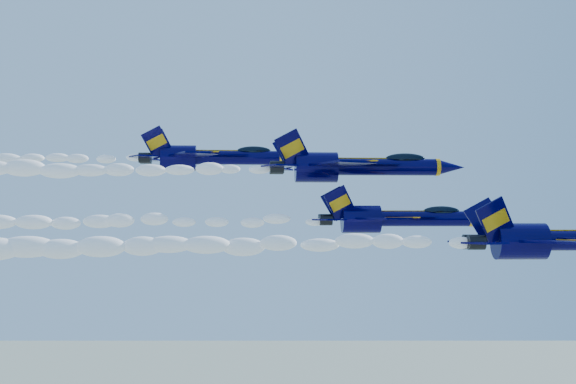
{
  "coord_description": "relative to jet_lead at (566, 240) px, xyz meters",
  "views": [
    {
      "loc": [
        -9.91,
        -77.31,
        150.27
      ],
      "look_at": [
        -4.71,
        -0.97,
        152.98
      ],
      "focal_mm": 50.0,
      "sensor_mm": 36.0,
      "label": 1
    }
  ],
  "objects": [
    {
      "name": "jet_fourth",
      "position": [
        -29.44,
        26.98,
        8.71
      ],
      "size": [
        18.51,
        15.19,
        6.88
      ],
      "color": "#020031"
    },
    {
      "name": "jet_third",
      "position": [
        -14.98,
        14.87,
        6.92
      ],
      "size": [
        19.41,
        15.92,
        7.21
      ],
      "color": "#020031"
    },
    {
      "name": "smoke_trail_jet_lead",
      "position": [
        -27.87,
        -0.0,
        -0.39
      ],
      "size": [
        39.38,
        1.98,
        1.78
      ],
      "primitive_type": "ellipsoid",
      "color": "white"
    },
    {
      "name": "smoke_trail_jet_second",
      "position": [
        -38.65,
        10.1,
        1.42
      ],
      "size": [
        39.38,
        1.71,
        1.54
      ],
      "primitive_type": "ellipsoid",
      "color": "white"
    },
    {
      "name": "jet_lead",
      "position": [
        0.0,
        0.0,
        0.0
      ],
      "size": [
        19.15,
        15.71,
        7.12
      ],
      "color": "#020031"
    },
    {
      "name": "jet_second",
      "position": [
        -11.88,
        10.1,
        1.78
      ],
      "size": [
        16.57,
        13.59,
        6.16
      ],
      "color": "#020031"
    },
    {
      "name": "smoke_trail_jet_third",
      "position": [
        -42.96,
        14.87,
        6.52
      ],
      "size": [
        39.38,
        2.01,
        1.81
      ],
      "primitive_type": "ellipsoid",
      "color": "white"
    }
  ]
}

